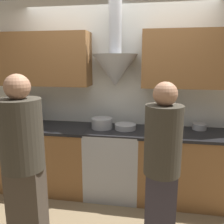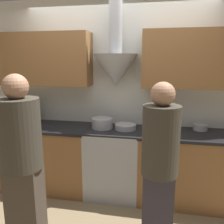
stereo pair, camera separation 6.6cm
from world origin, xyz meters
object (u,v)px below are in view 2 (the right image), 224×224
(stove_range, at_px, (113,161))
(wine_bottle_4, at_px, (29,114))
(saucepan, at_px, (200,127))
(stock_pot, at_px, (102,123))
(wine_bottle_3, at_px, (22,114))
(wine_bottle_0, at_px, (4,113))
(person_foreground_left, at_px, (22,161))
(person_foreground_right, at_px, (159,166))
(wine_bottle_2, at_px, (16,114))
(wine_bottle_5, at_px, (35,114))
(wine_bottle_1, at_px, (10,114))
(mixing_bowl, at_px, (126,127))

(stove_range, height_order, wine_bottle_4, wine_bottle_4)
(saucepan, bearing_deg, stock_pot, -173.17)
(wine_bottle_3, bearing_deg, wine_bottle_0, 177.07)
(wine_bottle_3, xyz_separation_m, person_foreground_left, (0.72, -1.21, -0.12))
(stove_range, bearing_deg, person_foreground_right, -59.25)
(wine_bottle_3, distance_m, person_foreground_right, 2.18)
(wine_bottle_4, relative_size, person_foreground_left, 0.20)
(stove_range, bearing_deg, saucepan, 8.95)
(stove_range, relative_size, wine_bottle_2, 2.66)
(wine_bottle_4, distance_m, wine_bottle_5, 0.11)
(wine_bottle_2, distance_m, stock_pot, 1.27)
(person_foreground_left, bearing_deg, stock_pot, 69.42)
(wine_bottle_0, xyz_separation_m, wine_bottle_3, (0.29, -0.02, 0.00))
(wine_bottle_5, height_order, stock_pot, wine_bottle_5)
(stock_pot, xyz_separation_m, person_foreground_left, (-0.45, -1.19, -0.05))
(wine_bottle_2, height_order, wine_bottle_5, wine_bottle_5)
(wine_bottle_1, distance_m, saucepan, 2.63)
(person_foreground_left, bearing_deg, stove_range, 62.72)
(wine_bottle_0, relative_size, mixing_bowl, 1.26)
(person_foreground_right, bearing_deg, stock_pot, 126.30)
(wine_bottle_3, xyz_separation_m, person_foreground_right, (1.91, -1.04, -0.15))
(stove_range, height_order, wine_bottle_0, wine_bottle_0)
(wine_bottle_0, height_order, wine_bottle_5, wine_bottle_5)
(person_foreground_left, xyz_separation_m, person_foreground_right, (1.19, 0.18, -0.02))
(wine_bottle_5, bearing_deg, wine_bottle_0, 178.79)
(mixing_bowl, relative_size, saucepan, 1.52)
(wine_bottle_0, xyz_separation_m, person_foreground_left, (1.02, -1.23, -0.12))
(wine_bottle_3, bearing_deg, stove_range, -2.14)
(wine_bottle_5, xyz_separation_m, saucepan, (2.23, 0.12, -0.11))
(wine_bottle_4, bearing_deg, wine_bottle_2, -175.69)
(stock_pot, bearing_deg, person_foreground_right, -53.70)
(saucepan, distance_m, person_foreground_left, 2.17)
(stock_pot, bearing_deg, person_foreground_left, -110.58)
(mixing_bowl, bearing_deg, person_foreground_right, -66.86)
(wine_bottle_3, height_order, person_foreground_right, person_foreground_right)
(wine_bottle_2, distance_m, wine_bottle_3, 0.09)
(person_foreground_left, bearing_deg, mixing_bowl, 57.58)
(wine_bottle_3, xyz_separation_m, saucepan, (2.43, 0.12, -0.10))
(wine_bottle_1, xyz_separation_m, wine_bottle_3, (0.19, -0.00, 0.01))
(wine_bottle_0, distance_m, wine_bottle_4, 0.39)
(stove_range, xyz_separation_m, person_foreground_right, (0.59, -0.99, 0.44))
(mixing_bowl, bearing_deg, wine_bottle_0, 178.71)
(wine_bottle_4, distance_m, stock_pot, 1.08)
(wine_bottle_0, bearing_deg, wine_bottle_3, -2.93)
(wine_bottle_5, bearing_deg, person_foreground_right, -31.26)
(stock_pot, xyz_separation_m, saucepan, (1.26, 0.15, -0.03))
(wine_bottle_0, xyz_separation_m, wine_bottle_4, (0.39, 0.00, 0.01))
(person_foreground_right, bearing_deg, wine_bottle_3, 151.56)
(stock_pot, distance_m, person_foreground_right, 1.25)
(wine_bottle_1, relative_size, wine_bottle_3, 0.96)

